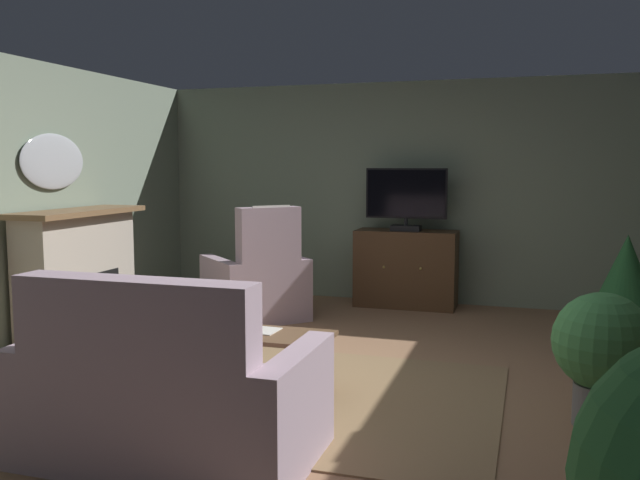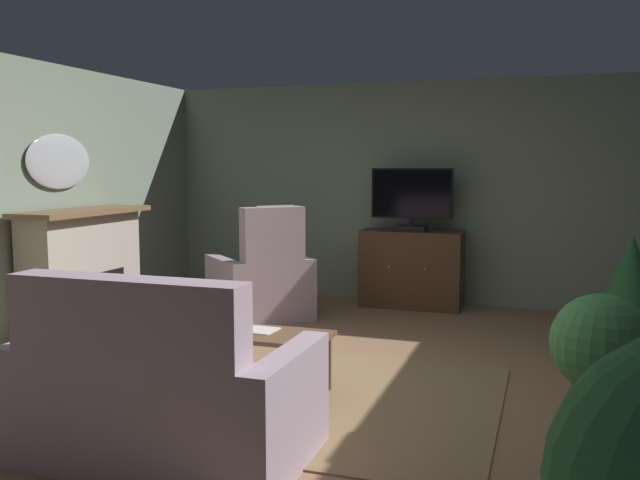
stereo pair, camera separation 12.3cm
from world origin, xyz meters
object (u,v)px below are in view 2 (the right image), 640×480
armchair_facing_sofa (262,285)px  potted_plant_leafy_by_curtain (631,287)px  wall_mirror_oval (59,162)px  television (412,198)px  sofa_floral (161,398)px  tv_cabinet (412,271)px  cat (194,339)px  coffee_table (251,339)px  tv_remote (242,332)px  folded_newspaper (256,330)px  potted_plant_small_fern_corner (600,350)px  fireplace (85,274)px

armchair_facing_sofa → potted_plant_leafy_by_curtain: 3.50m
wall_mirror_oval → television: bearing=34.8°
television → sofa_floral: 4.46m
tv_cabinet → potted_plant_leafy_by_curtain: 2.51m
sofa_floral → tv_cabinet: bearing=83.5°
armchair_facing_sofa → wall_mirror_oval: bearing=-147.3°
wall_mirror_oval → cat: 2.20m
sofa_floral → wall_mirror_oval: bearing=137.8°
potted_plant_leafy_by_curtain → television: bearing=148.8°
coffee_table → potted_plant_leafy_by_curtain: potted_plant_leafy_by_curtain is taller
wall_mirror_oval → tv_remote: wall_mirror_oval is taller
coffee_table → potted_plant_leafy_by_curtain: size_ratio=1.11×
wall_mirror_oval → coffee_table: bearing=-23.7°
tv_cabinet → folded_newspaper: tv_cabinet is taller
potted_plant_small_fern_corner → cat: size_ratio=1.45×
potted_plant_small_fern_corner → potted_plant_leafy_by_curtain: bearing=79.2°
tv_remote → potted_plant_small_fern_corner: bearing=-130.9°
wall_mirror_oval → armchair_facing_sofa: wall_mirror_oval is taller
fireplace → potted_plant_leafy_by_curtain: bearing=9.3°
potted_plant_small_fern_corner → television: bearing=119.7°
fireplace → coffee_table: fireplace is taller
folded_newspaper → armchair_facing_sofa: 2.26m
television → potted_plant_leafy_by_curtain: bearing=-31.2°
television → cat: size_ratio=1.58×
coffee_table → armchair_facing_sofa: bearing=111.9°
coffee_table → cat: (-0.94, 0.87, -0.30)m
folded_newspaper → armchair_facing_sofa: armchair_facing_sofa is taller
wall_mirror_oval → cat: bearing=-8.3°
tv_cabinet → potted_plant_leafy_by_curtain: size_ratio=1.11×
folded_newspaper → tv_remote: bearing=-107.8°
tv_cabinet → cat: (-1.45, -2.36, -0.33)m
armchair_facing_sofa → cat: armchair_facing_sofa is taller
fireplace → cat: 1.40m
tv_cabinet → television: television is taller
wall_mirror_oval → folded_newspaper: wall_mirror_oval is taller
television → potted_plant_small_fern_corner: (1.77, -3.11, -0.75)m
tv_cabinet → folded_newspaper: 3.21m
fireplace → coffee_table: size_ratio=1.37×
armchair_facing_sofa → potted_plant_leafy_by_curtain: (3.48, -0.25, 0.22)m
tv_remote → sofa_floral: size_ratio=0.11×
potted_plant_leafy_by_curtain → folded_newspaper: bearing=-144.9°
cat → wall_mirror_oval: bearing=171.7°
cat → potted_plant_leafy_by_curtain: bearing=16.0°
wall_mirror_oval → tv_cabinet: (3.00, 2.13, -1.22)m
folded_newspaper → sofa_floral: 1.22m
coffee_table → potted_plant_small_fern_corner: bearing=1.7°
potted_plant_leafy_by_curtain → cat: 3.74m
television → potted_plant_small_fern_corner: 3.66m
potted_plant_small_fern_corner → armchair_facing_sofa: bearing=146.5°
wall_mirror_oval → armchair_facing_sofa: size_ratio=0.69×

